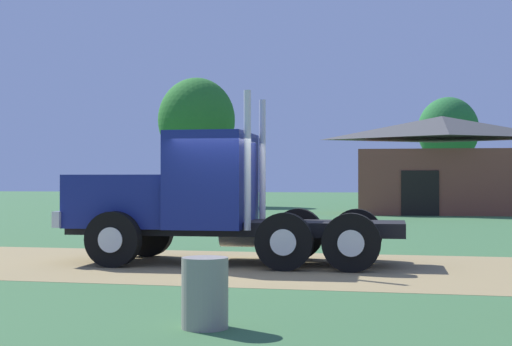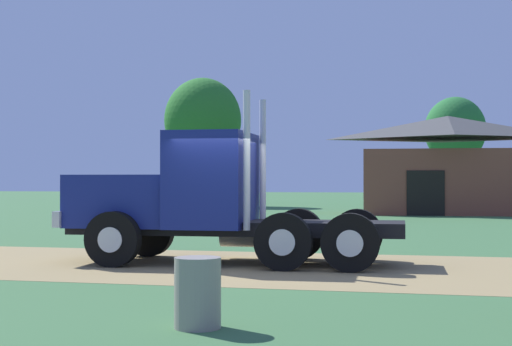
% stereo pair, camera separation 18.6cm
% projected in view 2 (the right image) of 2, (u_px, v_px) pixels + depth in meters
% --- Properties ---
extents(ground_plane, '(200.00, 200.00, 0.00)m').
position_uv_depth(ground_plane, '(243.00, 266.00, 15.12)').
color(ground_plane, '#39673B').
extents(dirt_track, '(120.00, 6.01, 0.01)m').
position_uv_depth(dirt_track, '(243.00, 266.00, 15.12)').
color(dirt_track, '#927D51').
rests_on(dirt_track, ground_plane).
extents(truck_foreground_white, '(6.99, 2.80, 3.43)m').
position_uv_depth(truck_foreground_white, '(199.00, 202.00, 15.82)').
color(truck_foreground_white, black).
rests_on(truck_foreground_white, ground_plane).
extents(steel_barrel, '(0.54, 0.54, 0.81)m').
position_uv_depth(steel_barrel, '(198.00, 293.00, 8.77)').
color(steel_barrel, gray).
rests_on(steel_barrel, ground_plane).
extents(shed_building, '(9.28, 5.95, 5.04)m').
position_uv_depth(shed_building, '(448.00, 166.00, 39.35)').
color(shed_building, brown).
rests_on(shed_building, ground_plane).
extents(tree_left, '(5.21, 5.21, 8.68)m').
position_uv_depth(tree_left, '(203.00, 120.00, 51.95)').
color(tree_left, '#513823').
rests_on(tree_left, ground_plane).
extents(tree_mid, '(4.38, 4.38, 7.79)m').
position_uv_depth(tree_mid, '(455.00, 130.00, 55.49)').
color(tree_mid, '#513823').
rests_on(tree_mid, ground_plane).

